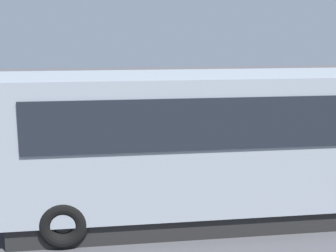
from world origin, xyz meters
TOP-DOWN VIEW (x-y plane):
  - ground_plane at (0.00, 0.00)m, footprint 80.00×80.00m
  - tour_bus at (1.21, 5.34)m, footprint 10.05×2.67m
  - spectator_far_left at (-0.18, 2.49)m, footprint 0.57×0.34m
  - spectator_left at (1.14, 2.44)m, footprint 0.57×0.39m
  - spectator_centre at (2.19, 2.20)m, footprint 0.57×0.39m
  - spectator_right at (3.57, 2.27)m, footprint 0.57×0.32m
  - parked_motorcycle_silver at (-1.03, 3.17)m, footprint 2.05×0.59m
  - stunt_motorcycle at (2.63, -2.37)m, footprint 2.00×0.69m
  - traffic_cone at (-0.05, -2.11)m, footprint 0.34×0.34m
  - bay_line_a at (-1.57, -1.66)m, footprint 0.11×4.62m
  - bay_line_b at (0.84, -1.66)m, footprint 0.10×3.93m
  - bay_line_c at (3.25, -1.66)m, footprint 0.10×3.68m

SIDE VIEW (x-z plane):
  - ground_plane at x=0.00m, z-range 0.00..0.00m
  - bay_line_a at x=-1.57m, z-range 0.00..0.01m
  - bay_line_b at x=0.84m, z-range 0.00..0.01m
  - bay_line_c at x=3.25m, z-range 0.00..0.01m
  - traffic_cone at x=-0.05m, z-range -0.01..0.62m
  - parked_motorcycle_silver at x=-1.03m, z-range -0.01..0.97m
  - stunt_motorcycle at x=2.63m, z-range 0.15..1.86m
  - spectator_right at x=3.57m, z-range 0.17..1.93m
  - spectator_far_left at x=-0.18m, z-range 0.18..1.94m
  - spectator_left at x=1.14m, z-range 0.18..1.97m
  - spectator_centre at x=2.19m, z-range 0.18..2.00m
  - tour_bus at x=1.21m, z-range 0.02..3.27m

